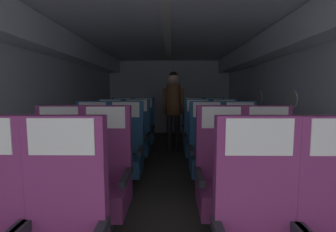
# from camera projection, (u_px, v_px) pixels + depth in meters

# --- Properties ---
(ground) EXTENTS (3.89, 8.03, 0.02)m
(ground) POSITION_uv_depth(u_px,v_px,m) (167.00, 177.00, 3.53)
(ground) COLOR #3D3833
(fuselage_shell) EXTENTS (3.77, 7.68, 2.24)m
(fuselage_shell) POSITION_uv_depth(u_px,v_px,m) (167.00, 68.00, 3.64)
(fuselage_shell) COLOR silver
(fuselage_shell) RESTS_ON ground
(seat_b_left_window) EXTENTS (0.48, 0.50, 1.14)m
(seat_b_left_window) POSITION_uv_depth(u_px,v_px,m) (57.00, 178.00, 2.18)
(seat_b_left_window) COLOR #38383D
(seat_b_left_window) RESTS_ON ground
(seat_b_left_aisle) EXTENTS (0.48, 0.50, 1.14)m
(seat_b_left_aisle) POSITION_uv_depth(u_px,v_px,m) (105.00, 179.00, 2.16)
(seat_b_left_aisle) COLOR #38383D
(seat_b_left_aisle) RESTS_ON ground
(seat_b_right_aisle) EXTENTS (0.48, 0.50, 1.14)m
(seat_b_right_aisle) POSITION_uv_depth(u_px,v_px,m) (270.00, 179.00, 2.17)
(seat_b_right_aisle) COLOR #38383D
(seat_b_right_aisle) RESTS_ON ground
(seat_b_right_window) EXTENTS (0.48, 0.50, 1.14)m
(seat_b_right_window) POSITION_uv_depth(u_px,v_px,m) (222.00, 179.00, 2.17)
(seat_b_right_window) COLOR #38383D
(seat_b_right_window) RESTS_ON ground
(seat_c_left_window) EXTENTS (0.48, 0.50, 1.14)m
(seat_c_left_window) POSITION_uv_depth(u_px,v_px,m) (92.00, 152.00, 3.12)
(seat_c_left_window) COLOR #38383D
(seat_c_left_window) RESTS_ON ground
(seat_c_left_aisle) EXTENTS (0.48, 0.50, 1.14)m
(seat_c_left_aisle) POSITION_uv_depth(u_px,v_px,m) (125.00, 152.00, 3.12)
(seat_c_left_aisle) COLOR #38383D
(seat_c_left_aisle) RESTS_ON ground
(seat_c_right_aisle) EXTENTS (0.48, 0.50, 1.14)m
(seat_c_right_aisle) POSITION_uv_depth(u_px,v_px,m) (241.00, 153.00, 3.10)
(seat_c_right_aisle) COLOR #38383D
(seat_c_right_aisle) RESTS_ON ground
(seat_c_right_window) EXTENTS (0.48, 0.50, 1.14)m
(seat_c_right_window) POSITION_uv_depth(u_px,v_px,m) (207.00, 152.00, 3.11)
(seat_c_right_window) COLOR #38383D
(seat_c_right_window) RESTS_ON ground
(seat_d_left_window) EXTENTS (0.48, 0.50, 1.14)m
(seat_d_left_window) POSITION_uv_depth(u_px,v_px,m) (110.00, 138.00, 4.06)
(seat_d_left_window) COLOR #38383D
(seat_d_left_window) RESTS_ON ground
(seat_d_left_aisle) EXTENTS (0.48, 0.50, 1.14)m
(seat_d_left_aisle) POSITION_uv_depth(u_px,v_px,m) (136.00, 138.00, 4.06)
(seat_d_left_aisle) COLOR #38383D
(seat_d_left_aisle) RESTS_ON ground
(seat_d_right_aisle) EXTENTS (0.48, 0.50, 1.14)m
(seat_d_right_aisle) POSITION_uv_depth(u_px,v_px,m) (224.00, 138.00, 4.03)
(seat_d_right_aisle) COLOR #38383D
(seat_d_right_aisle) RESTS_ON ground
(seat_d_right_window) EXTENTS (0.48, 0.50, 1.14)m
(seat_d_right_window) POSITION_uv_depth(u_px,v_px,m) (198.00, 138.00, 4.03)
(seat_d_right_window) COLOR #38383D
(seat_d_right_window) RESTS_ON ground
(seat_e_left_window) EXTENTS (0.48, 0.50, 1.14)m
(seat_e_left_window) POSITION_uv_depth(u_px,v_px,m) (122.00, 129.00, 4.99)
(seat_e_left_window) COLOR #38383D
(seat_e_left_window) RESTS_ON ground
(seat_e_left_aisle) EXTENTS (0.48, 0.50, 1.14)m
(seat_e_left_aisle) POSITION_uv_depth(u_px,v_px,m) (143.00, 129.00, 5.01)
(seat_e_left_aisle) COLOR #38383D
(seat_e_left_aisle) RESTS_ON ground
(seat_e_right_aisle) EXTENTS (0.48, 0.50, 1.14)m
(seat_e_right_aisle) POSITION_uv_depth(u_px,v_px,m) (214.00, 129.00, 4.97)
(seat_e_right_aisle) COLOR #38383D
(seat_e_right_aisle) RESTS_ON ground
(seat_e_right_window) EXTENTS (0.48, 0.50, 1.14)m
(seat_e_right_window) POSITION_uv_depth(u_px,v_px,m) (193.00, 129.00, 4.98)
(seat_e_right_window) COLOR #38383D
(seat_e_right_window) RESTS_ON ground
(flight_attendant) EXTENTS (0.43, 0.28, 1.67)m
(flight_attendant) POSITION_uv_depth(u_px,v_px,m) (173.00, 103.00, 4.88)
(flight_attendant) COLOR black
(flight_attendant) RESTS_ON ground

